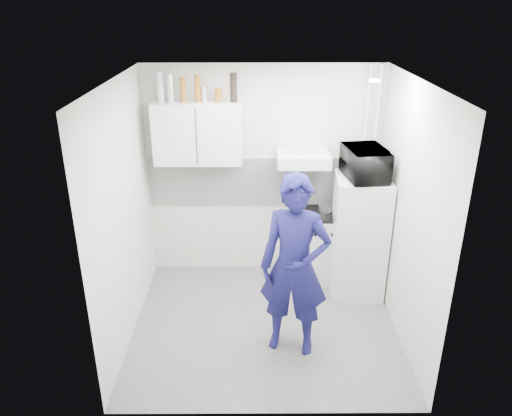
{
  "coord_description": "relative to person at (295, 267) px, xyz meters",
  "views": [
    {
      "loc": [
        -0.12,
        -4.47,
        3.31
      ],
      "look_at": [
        -0.09,
        0.3,
        1.25
      ],
      "focal_mm": 35.0,
      "sensor_mm": 36.0,
      "label": 1
    }
  ],
  "objects": [
    {
      "name": "ceiling_spot_fixture",
      "position": [
        0.73,
        0.55,
        1.65
      ],
      "size": [
        0.1,
        0.1,
        0.02
      ],
      "primitive_type": "cylinder",
      "color": "white",
      "rests_on": "ceiling"
    },
    {
      "name": "stove_top",
      "position": [
        0.38,
        1.35,
        -0.05
      ],
      "size": [
        0.51,
        0.51,
        0.03
      ],
      "primitive_type": "cube",
      "color": "black",
      "rests_on": "stove"
    },
    {
      "name": "person",
      "position": [
        0.0,
        0.0,
        0.0
      ],
      "size": [
        0.75,
        0.58,
        1.84
      ],
      "primitive_type": "imported",
      "rotation": [
        0.0,
        0.0,
        -0.23
      ],
      "color": "#141248",
      "rests_on": "floor"
    },
    {
      "name": "canister_b",
      "position": [
        -0.78,
        1.42,
        1.36
      ],
      "size": [
        0.08,
        0.08,
        0.15
      ],
      "primitive_type": "cylinder",
      "color": "brown",
      "rests_on": "upper_cabinet"
    },
    {
      "name": "bottle_e",
      "position": [
        -0.61,
        1.42,
        1.44
      ],
      "size": [
        0.08,
        0.08,
        0.32
      ],
      "primitive_type": "cylinder",
      "color": "black",
      "rests_on": "upper_cabinet"
    },
    {
      "name": "wall_back",
      "position": [
        -0.27,
        1.6,
        0.38
      ],
      "size": [
        2.8,
        0.0,
        2.8
      ],
      "primitive_type": "plane",
      "rotation": [
        1.57,
        0.0,
        0.0
      ],
      "color": "silver",
      "rests_on": "floor"
    },
    {
      "name": "wall_left",
      "position": [
        -1.67,
        0.35,
        0.38
      ],
      "size": [
        0.0,
        2.6,
        2.6
      ],
      "primitive_type": "plane",
      "rotation": [
        1.57,
        0.0,
        1.57
      ],
      "color": "silver",
      "rests_on": "floor"
    },
    {
      "name": "fridge",
      "position": [
        0.83,
        1.03,
        -0.2
      ],
      "size": [
        0.64,
        0.64,
        1.44
      ],
      "primitive_type": "cube",
      "rotation": [
        0.0,
        0.0,
        -0.07
      ],
      "color": "white",
      "rests_on": "floor"
    },
    {
      "name": "floor",
      "position": [
        -0.27,
        0.35,
        -0.92
      ],
      "size": [
        2.8,
        2.8,
        0.0
      ],
      "primitive_type": "plane",
      "color": "#5E5E5C",
      "rests_on": "ground"
    },
    {
      "name": "bottle_a",
      "position": [
        -1.41,
        1.42,
        1.45
      ],
      "size": [
        0.08,
        0.08,
        0.33
      ],
      "primitive_type": "cylinder",
      "color": "#B2B7BC",
      "rests_on": "upper_cabinet"
    },
    {
      "name": "stove",
      "position": [
        0.38,
        1.35,
        -0.49
      ],
      "size": [
        0.54,
        0.54,
        0.86
      ],
      "primitive_type": "cube",
      "color": "silver",
      "rests_on": "floor"
    },
    {
      "name": "ceiling",
      "position": [
        -0.27,
        0.35,
        1.68
      ],
      "size": [
        2.8,
        2.8,
        0.0
      ],
      "primitive_type": "plane",
      "color": "white",
      "rests_on": "wall_back"
    },
    {
      "name": "bottle_c",
      "position": [
        -1.16,
        1.42,
        1.42
      ],
      "size": [
        0.06,
        0.06,
        0.27
      ],
      "primitive_type": "cylinder",
      "color": "brown",
      "rests_on": "upper_cabinet"
    },
    {
      "name": "canister_a",
      "position": [
        -0.93,
        1.42,
        1.37
      ],
      "size": [
        0.07,
        0.07,
        0.18
      ],
      "primitive_type": "cylinder",
      "color": "silver",
      "rests_on": "upper_cabinet"
    },
    {
      "name": "microwave",
      "position": [
        0.83,
        1.03,
        0.69
      ],
      "size": [
        0.66,
        0.49,
        0.34
      ],
      "primitive_type": "imported",
      "rotation": [
        0.0,
        0.0,
        1.7
      ],
      "color": "black",
      "rests_on": "fridge"
    },
    {
      "name": "upper_cabinet",
      "position": [
        -1.02,
        1.42,
        0.93
      ],
      "size": [
        1.0,
        0.35,
        0.7
      ],
      "primitive_type": "cube",
      "color": "white",
      "rests_on": "wall_back"
    },
    {
      "name": "wall_right",
      "position": [
        1.13,
        0.35,
        0.38
      ],
      "size": [
        0.0,
        2.6,
        2.6
      ],
      "primitive_type": "plane",
      "rotation": [
        1.57,
        0.0,
        -1.57
      ],
      "color": "silver",
      "rests_on": "floor"
    },
    {
      "name": "bottle_d",
      "position": [
        -1.0,
        1.42,
        1.43
      ],
      "size": [
        0.07,
        0.07,
        0.3
      ],
      "primitive_type": "cylinder",
      "color": "brown",
      "rests_on": "upper_cabinet"
    },
    {
      "name": "saucepan",
      "position": [
        0.47,
        1.37,
        0.01
      ],
      "size": [
        0.16,
        0.16,
        0.09
      ],
      "primitive_type": "cylinder",
      "color": "silver",
      "rests_on": "stove_top"
    },
    {
      "name": "range_hood",
      "position": [
        0.18,
        1.35,
        0.65
      ],
      "size": [
        0.6,
        0.5,
        0.14
      ],
      "primitive_type": "cube",
      "color": "silver",
      "rests_on": "wall_back"
    },
    {
      "name": "backsplash",
      "position": [
        -0.27,
        1.58,
        0.28
      ],
      "size": [
        2.74,
        0.03,
        0.6
      ],
      "primitive_type": "cube",
      "color": "white",
      "rests_on": "wall_back"
    },
    {
      "name": "bottle_b",
      "position": [
        -1.3,
        1.42,
        1.44
      ],
      "size": [
        0.08,
        0.08,
        0.31
      ],
      "primitive_type": "cylinder",
      "color": "silver",
      "rests_on": "upper_cabinet"
    },
    {
      "name": "pipe_a",
      "position": [
        1.03,
        1.52,
        0.38
      ],
      "size": [
        0.05,
        0.05,
        2.6
      ],
      "primitive_type": "cylinder",
      "color": "silver",
      "rests_on": "floor"
    },
    {
      "name": "pipe_b",
      "position": [
        0.91,
        1.52,
        0.38
      ],
      "size": [
        0.04,
        0.04,
        2.6
      ],
      "primitive_type": "cylinder",
      "color": "silver",
      "rests_on": "floor"
    }
  ]
}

